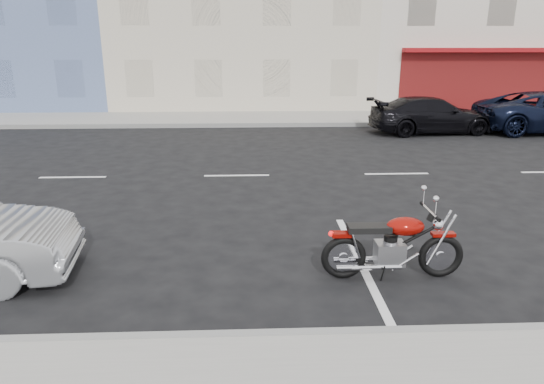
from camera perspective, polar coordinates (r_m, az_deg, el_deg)
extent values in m
plane|color=black|center=(12.11, 5.33, 2.04)|extent=(120.00, 120.00, 0.00)
cube|color=gray|center=(20.79, -11.86, 8.41)|extent=(80.00, 3.40, 0.15)
cube|color=gray|center=(19.14, -12.66, 7.62)|extent=(80.00, 0.12, 0.16)
torus|color=black|center=(7.50, 24.29, -6.91)|extent=(0.63, 0.11, 0.63)
torus|color=black|center=(7.01, 14.15, -7.50)|extent=(0.63, 0.11, 0.63)
cube|color=#820904|center=(7.38, 24.61, -4.57)|extent=(0.32, 0.12, 0.05)
cube|color=#820904|center=(6.87, 14.05, -4.88)|extent=(0.28, 0.15, 0.06)
cube|color=gray|center=(7.19, 19.12, -6.83)|extent=(0.40, 0.29, 0.32)
ellipsoid|color=#820904|center=(7.11, 20.85, -3.84)|extent=(0.53, 0.33, 0.25)
cube|color=black|center=(6.94, 17.03, -4.12)|extent=(0.59, 0.25, 0.08)
cylinder|color=silver|center=(7.17, 23.39, -2.13)|extent=(0.04, 0.66, 0.03)
sphere|color=silver|center=(7.29, 24.15, -3.57)|extent=(0.16, 0.16, 0.16)
cylinder|color=silver|center=(7.04, 16.98, -8.51)|extent=(0.89, 0.08, 0.08)
cylinder|color=silver|center=(7.26, 16.33, -7.62)|extent=(0.89, 0.08, 0.08)
cylinder|color=silver|center=(7.37, 24.23, -4.92)|extent=(0.36, 0.04, 0.75)
cylinder|color=black|center=(7.21, 20.79, -5.58)|extent=(0.76, 0.05, 0.46)
imported|color=black|center=(18.45, 18.26, 8.59)|extent=(4.56, 2.17, 1.28)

